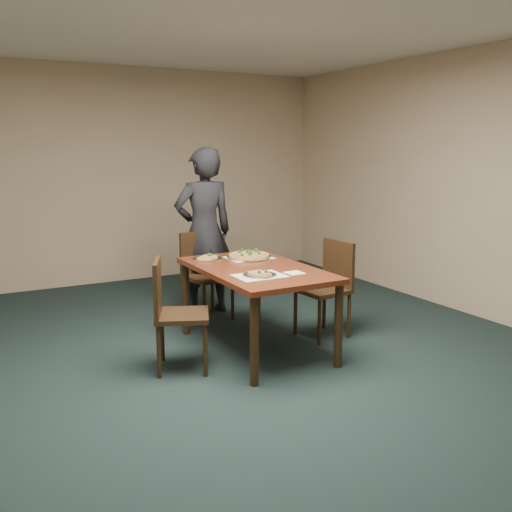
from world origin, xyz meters
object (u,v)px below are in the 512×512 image
diner (204,232)px  slice_plate_far (207,258)px  chair_right (329,283)px  chair_far (204,270)px  chair_left (172,308)px  dining_table (256,277)px  pizza_pan (249,255)px  slice_plate_near (260,274)px

diner → slice_plate_far: (-0.29, -0.75, -0.13)m
chair_right → chair_far: bearing=-147.9°
chair_left → chair_right: size_ratio=1.00×
dining_table → slice_plate_far: bearing=113.4°
chair_right → diner: (-0.74, 1.26, 0.38)m
chair_left → diner: bearing=-9.4°
pizza_pan → slice_plate_near: bearing=-111.4°
dining_table → chair_left: size_ratio=1.65×
chair_left → slice_plate_far: 0.88m
slice_plate_near → slice_plate_far: size_ratio=1.00×
chair_right → slice_plate_near: (-0.93, -0.33, 0.25)m
dining_table → diner: diner is taller
chair_left → chair_right: same height
pizza_pan → slice_plate_far: bearing=162.1°
slice_plate_near → slice_plate_far: (-0.09, 0.84, -0.00)m
diner → slice_plate_near: diner is taller
slice_plate_far → diner: bearing=68.7°
chair_left → slice_plate_far: (0.58, 0.62, 0.25)m
chair_far → slice_plate_far: size_ratio=3.25×
slice_plate_near → slice_plate_far: bearing=96.4°
diner → slice_plate_near: 1.61m
chair_right → slice_plate_far: size_ratio=3.25×
chair_left → slice_plate_near: 0.76m
slice_plate_far → chair_left: bearing=-133.4°
chair_left → pizza_pan: chair_left is taller
dining_table → slice_plate_far: 0.59m
diner → slice_plate_near: size_ratio=6.36×
pizza_pan → diner: bearing=95.4°
dining_table → pizza_pan: size_ratio=3.56×
chair_left → diner: 1.67m
chair_right → slice_plate_far: (-1.03, 0.51, 0.25)m
chair_left → pizza_pan: (0.96, 0.49, 0.26)m
chair_left → pizza_pan: bearing=-39.4°
chair_far → diner: 0.42m
chair_far → diner: (0.09, 0.17, 0.38)m
chair_right → slice_plate_far: 1.17m
dining_table → chair_left: 0.83m
dining_table → chair_right: 0.81m
chair_left → diner: (0.88, 1.37, 0.38)m
chair_right → pizza_pan: size_ratio=2.16×
pizza_pan → slice_plate_near: 0.77m
dining_table → diner: bearing=87.2°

